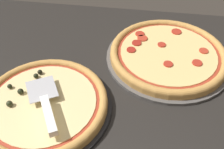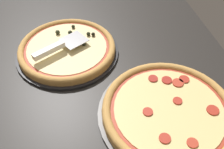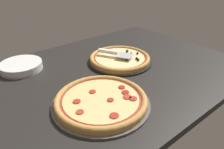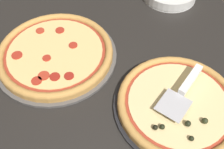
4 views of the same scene
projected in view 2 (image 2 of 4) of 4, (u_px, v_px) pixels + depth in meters
ground_plane at (86, 68)px, 96.60cm from camera, size 139.27×106.63×3.60cm
pizza_pan_front at (68, 52)px, 99.22cm from camera, size 38.53×38.53×1.00cm
pizza_front at (67, 48)px, 97.92cm from camera, size 36.21×36.21×3.76cm
pizza_pan_back at (168, 114)px, 79.07cm from camera, size 42.43×42.43×1.00cm
pizza_back at (169, 110)px, 77.71cm from camera, size 39.88×39.88×3.00cm
serving_spatula at (55, 48)px, 93.12cm from camera, size 14.86×20.84×2.00cm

